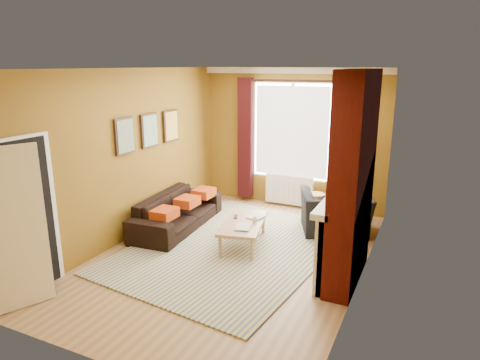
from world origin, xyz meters
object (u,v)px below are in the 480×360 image
(armchair, at_px, (335,213))
(coffee_table, at_px, (243,224))
(wicker_stool, at_px, (316,204))
(sofa, at_px, (177,211))
(floor_lamp, at_px, (367,154))

(armchair, height_order, coffee_table, armchair)
(coffee_table, distance_m, wicker_stool, 2.04)
(sofa, distance_m, coffee_table, 1.41)
(wicker_stool, distance_m, floor_lamp, 1.41)
(sofa, height_order, floor_lamp, floor_lamp)
(sofa, xyz_separation_m, wicker_stool, (2.07, 1.71, -0.09))
(floor_lamp, bearing_deg, coffee_table, -130.08)
(wicker_stool, xyz_separation_m, floor_lamp, (0.90, -0.05, 1.09))
(armchair, bearing_deg, coffee_table, 21.23)
(sofa, xyz_separation_m, floor_lamp, (2.97, 1.65, 1.00))
(wicker_stool, bearing_deg, sofa, -140.46)
(coffee_table, xyz_separation_m, floor_lamp, (1.57, 1.87, 0.94))
(armchair, bearing_deg, floor_lamp, -139.22)
(wicker_stool, relative_size, floor_lamp, 0.28)
(floor_lamp, bearing_deg, sofa, -150.88)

